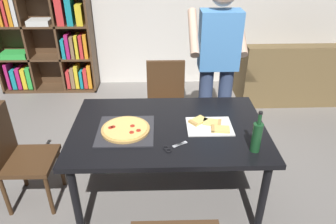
{
  "coord_description": "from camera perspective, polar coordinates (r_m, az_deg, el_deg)",
  "views": [
    {
      "loc": [
        -0.06,
        -2.12,
        2.09
      ],
      "look_at": [
        0.0,
        0.15,
        0.8
      ],
      "focal_mm": 33.49,
      "sensor_mm": 36.0,
      "label": 1
    }
  ],
  "objects": [
    {
      "name": "pizza_slices_on_towel",
      "position": [
        2.52,
        7.57,
        -2.42
      ],
      "size": [
        0.36,
        0.29,
        0.03
      ],
      "color": "white",
      "rests_on": "dining_table"
    },
    {
      "name": "bookshelf",
      "position": [
        4.91,
        -21.67,
        14.49
      ],
      "size": [
        1.4,
        0.35,
        1.95
      ],
      "color": "#513823",
      "rests_on": "ground_plane"
    },
    {
      "name": "ground_plane",
      "position": [
        2.98,
        0.08,
        -14.98
      ],
      "size": [
        12.0,
        12.0,
        0.0
      ],
      "primitive_type": "plane",
      "color": "gray"
    },
    {
      "name": "dining_table",
      "position": [
        2.55,
        0.09,
        -4.07
      ],
      "size": [
        1.55,
        1.01,
        0.75
      ],
      "color": "black",
      "rests_on": "ground_plane"
    },
    {
      "name": "pepperoni_pizza_on_tray",
      "position": [
        2.46,
        -7.73,
        -3.19
      ],
      "size": [
        0.44,
        0.44,
        0.04
      ],
      "color": "#2D2D33",
      "rests_on": "dining_table"
    },
    {
      "name": "chair_left_end",
      "position": [
        2.9,
        -25.83,
        -6.75
      ],
      "size": [
        0.42,
        0.42,
        0.9
      ],
      "color": "#472D19",
      "rests_on": "ground_plane"
    },
    {
      "name": "chair_far_side",
      "position": [
        3.49,
        -0.37,
        2.72
      ],
      "size": [
        0.42,
        0.42,
        0.9
      ],
      "color": "#472D19",
      "rests_on": "ground_plane"
    },
    {
      "name": "person_serving_pizza",
      "position": [
        3.14,
        8.99,
        8.91
      ],
      "size": [
        0.55,
        0.54,
        1.75
      ],
      "color": "#38476B",
      "rests_on": "ground_plane"
    },
    {
      "name": "couch",
      "position": [
        4.89,
        22.38,
        5.9
      ],
      "size": [
        1.71,
        0.87,
        0.85
      ],
      "color": "brown",
      "rests_on": "ground_plane"
    },
    {
      "name": "wine_bottle",
      "position": [
        2.26,
        15.85,
        -4.3
      ],
      "size": [
        0.07,
        0.07,
        0.32
      ],
      "color": "#194723",
      "rests_on": "dining_table"
    },
    {
      "name": "kitchen_scissors",
      "position": [
        2.27,
        0.68,
        -6.45
      ],
      "size": [
        0.19,
        0.14,
        0.01
      ],
      "color": "silver",
      "rests_on": "dining_table"
    }
  ]
}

